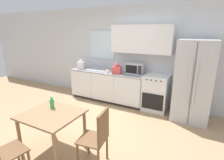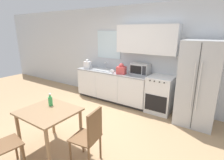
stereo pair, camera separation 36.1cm
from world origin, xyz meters
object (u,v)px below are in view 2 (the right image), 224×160
(refrigerator, at_px, (199,84))
(microwave, at_px, (140,69))
(coffee_mug, at_px, (112,71))
(drink_bottle, at_px, (50,101))
(oven_range, at_px, (160,95))
(dining_chair_side, at_px, (90,134))
(dining_table, at_px, (49,117))

(refrigerator, distance_m, microwave, 1.50)
(microwave, relative_size, coffee_mug, 3.95)
(microwave, bearing_deg, coffee_mug, -156.41)
(refrigerator, distance_m, drink_bottle, 3.08)
(refrigerator, relative_size, drink_bottle, 8.28)
(oven_range, bearing_deg, coffee_mug, -171.44)
(microwave, bearing_deg, oven_range, -9.81)
(dining_chair_side, bearing_deg, dining_table, 89.09)
(oven_range, distance_m, coffee_mug, 1.42)
(dining_table, xyz_separation_m, drink_bottle, (-0.14, 0.15, 0.21))
(refrigerator, height_order, dining_chair_side, refrigerator)
(refrigerator, relative_size, dining_table, 2.05)
(refrigerator, xyz_separation_m, coffee_mug, (-2.19, -0.11, 0.01))
(oven_range, xyz_separation_m, drink_bottle, (-1.22, -2.36, 0.37))
(coffee_mug, height_order, dining_table, coffee_mug)
(dining_table, relative_size, drink_bottle, 4.05)
(microwave, xyz_separation_m, dining_table, (-0.46, -2.62, -0.42))
(drink_bottle, bearing_deg, microwave, 76.40)
(dining_table, bearing_deg, microwave, 80.03)
(refrigerator, bearing_deg, dining_chair_side, -115.66)
(microwave, bearing_deg, refrigerator, -7.55)
(coffee_mug, distance_m, dining_chair_side, 2.49)
(oven_range, distance_m, refrigerator, 0.98)
(dining_table, distance_m, drink_bottle, 0.29)
(microwave, distance_m, dining_chair_side, 2.59)
(refrigerator, xyz_separation_m, dining_chair_side, (-1.11, -2.32, -0.39))
(drink_bottle, bearing_deg, dining_table, -48.75)
(oven_range, height_order, refrigerator, refrigerator)
(coffee_mug, bearing_deg, dining_table, -83.96)
(refrigerator, bearing_deg, microwave, 172.45)
(oven_range, xyz_separation_m, microwave, (-0.62, 0.11, 0.57))
(oven_range, height_order, microwave, microwave)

